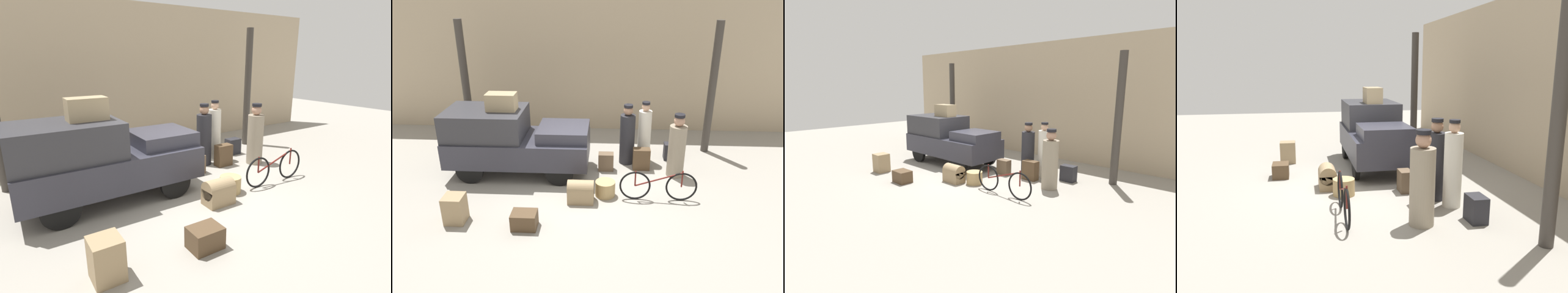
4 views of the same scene
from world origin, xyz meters
The scene contains 17 objects.
ground_plane centered at (0.00, 0.00, 0.00)m, with size 30.00×30.00×0.00m, color gray.
station_building_facade centered at (0.00, 4.08, 2.25)m, with size 16.00×0.15×4.50m.
canopy_pillar_left centered at (-3.48, 2.27, 1.88)m, with size 0.22×0.22×3.77m.
canopy_pillar_right centered at (3.60, 2.27, 1.88)m, with size 0.22×0.22×3.77m.
truck centered at (-1.79, 0.62, 0.93)m, with size 3.63×1.57×1.72m.
bicycle centered at (1.87, -0.66, 0.37)m, with size 1.78×0.04×0.77m.
wicker_basket centered at (0.65, -0.51, 0.18)m, with size 0.47×0.47×0.36m.
porter_lifting_near_truck centered at (2.46, 0.64, 0.76)m, with size 0.44×0.44×1.68m.
porter_with_bicycle centered at (1.70, 1.51, 0.79)m, with size 0.36×0.36×1.73m.
porter_carrying_trunk centered at (1.22, 1.34, 0.77)m, with size 0.41×0.41×1.69m.
trunk_umber_medium centered at (-2.49, -1.76, 0.31)m, with size 0.42×0.42×0.61m.
suitcase_black_upright centered at (0.09, -0.82, 0.26)m, with size 0.60×0.39×0.54m.
trunk_large_brown centered at (0.65, 0.84, 0.24)m, with size 0.40×0.26×0.48m.
trunk_wicker_pale centered at (2.51, 1.63, 0.24)m, with size 0.43×0.30×0.48m.
suitcase_small_leather centered at (1.60, 0.95, 0.30)m, with size 0.45×0.27×0.59m.
suitcase_tan_flat centered at (-1.00, -1.90, 0.18)m, with size 0.52×0.40×0.36m.
trunk_on_truck_roof centered at (-1.99, 0.62, 1.94)m, with size 0.74×0.44×0.43m.
Camera 2 is at (0.67, -8.41, 4.68)m, focal length 35.00 mm.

